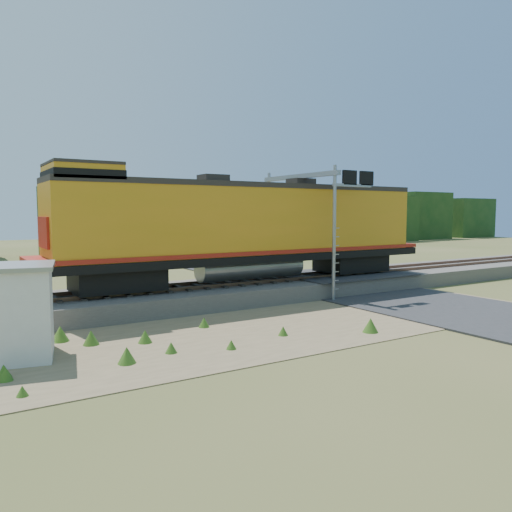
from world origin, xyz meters
TOP-DOWN VIEW (x-y plane):
  - ground at (0.00, 0.00)m, footprint 140.00×140.00m
  - ballast at (0.00, 6.00)m, footprint 70.00×5.00m
  - rails at (0.00, 6.00)m, footprint 70.00×1.54m
  - dirt_shoulder at (-2.00, 0.50)m, footprint 26.00×8.00m
  - road at (7.00, 0.74)m, footprint 7.00×66.00m
  - tree_line_north at (0.00, 38.00)m, footprint 130.00×3.00m
  - weed_clumps at (-3.50, 0.10)m, footprint 15.00×6.20m
  - locomotive at (0.75, 6.00)m, footprint 20.40×3.11m
  - shed at (-10.18, 0.79)m, footprint 2.76×2.76m
  - signal_gantry at (4.31, 5.36)m, footprint 2.57×6.20m

SIDE VIEW (x-z plane):
  - ground at x=0.00m, z-range 0.00..0.00m
  - weed_clumps at x=-3.50m, z-range -0.28..0.28m
  - dirt_shoulder at x=-2.00m, z-range 0.00..0.03m
  - road at x=7.00m, z-range -0.34..0.52m
  - ballast at x=0.00m, z-range 0.00..0.80m
  - rails at x=0.00m, z-range 0.80..0.96m
  - shed at x=-10.18m, z-range 0.02..2.79m
  - tree_line_north at x=0.00m, z-range -0.18..6.32m
  - locomotive at x=0.75m, z-range 0.93..6.19m
  - signal_gantry at x=4.31m, z-range 1.66..8.13m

